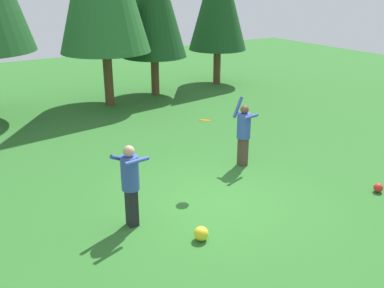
% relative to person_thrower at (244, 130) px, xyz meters
% --- Properties ---
extents(ground_plane, '(40.00, 40.00, 0.00)m').
position_rel_person_thrower_xyz_m(ground_plane, '(-1.68, -1.28, -0.94)').
color(ground_plane, '#2D6B28').
extents(person_thrower, '(0.58, 0.59, 1.75)m').
position_rel_person_thrower_xyz_m(person_thrower, '(0.00, 0.00, 0.00)').
color(person_thrower, '#4C382D').
rests_on(person_thrower, ground_plane).
extents(person_catcher, '(0.68, 0.63, 1.65)m').
position_rel_person_thrower_xyz_m(person_catcher, '(-3.64, -1.13, 0.04)').
color(person_catcher, black).
rests_on(person_catcher, ground_plane).
extents(frisbee, '(0.38, 0.38, 0.09)m').
position_rel_person_thrower_xyz_m(frisbee, '(-1.47, -0.44, 0.63)').
color(frisbee, orange).
extents(ball_red, '(0.21, 0.21, 0.21)m').
position_rel_person_thrower_xyz_m(ball_red, '(1.60, -2.85, -0.84)').
color(ball_red, red).
rests_on(ball_red, ground_plane).
extents(ball_yellow, '(0.27, 0.27, 0.27)m').
position_rel_person_thrower_xyz_m(ball_yellow, '(-2.82, -2.29, -0.81)').
color(ball_yellow, yellow).
rests_on(ball_yellow, ground_plane).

